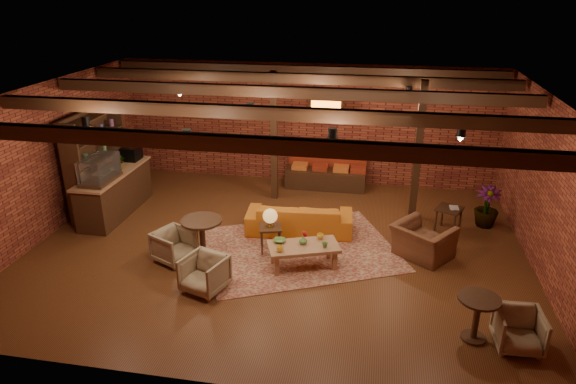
% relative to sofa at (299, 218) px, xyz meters
% --- Properties ---
extents(floor, '(10.00, 10.00, 0.00)m').
position_rel_sofa_xyz_m(floor, '(-0.33, -0.80, -0.34)').
color(floor, '#3F250F').
rests_on(floor, ground).
extents(ceiling, '(10.00, 8.00, 0.02)m').
position_rel_sofa_xyz_m(ceiling, '(-0.33, -0.80, 2.86)').
color(ceiling, black).
rests_on(ceiling, wall_back).
extents(wall_back, '(10.00, 0.02, 3.20)m').
position_rel_sofa_xyz_m(wall_back, '(-0.33, 3.20, 1.26)').
color(wall_back, maroon).
rests_on(wall_back, ground).
extents(wall_front, '(10.00, 0.02, 3.20)m').
position_rel_sofa_xyz_m(wall_front, '(-0.33, -4.80, 1.26)').
color(wall_front, maroon).
rests_on(wall_front, ground).
extents(wall_left, '(0.02, 8.00, 3.20)m').
position_rel_sofa_xyz_m(wall_left, '(-5.33, -0.80, 1.26)').
color(wall_left, maroon).
rests_on(wall_left, ground).
extents(wall_right, '(0.02, 8.00, 3.20)m').
position_rel_sofa_xyz_m(wall_right, '(4.67, -0.80, 1.26)').
color(wall_right, maroon).
rests_on(wall_right, ground).
extents(ceiling_beams, '(9.80, 6.40, 0.22)m').
position_rel_sofa_xyz_m(ceiling_beams, '(-0.33, -0.80, 2.74)').
color(ceiling_beams, '#331C11').
rests_on(ceiling_beams, ceiling).
extents(ceiling_pipe, '(9.60, 0.12, 0.12)m').
position_rel_sofa_xyz_m(ceiling_pipe, '(-0.33, 0.80, 2.51)').
color(ceiling_pipe, black).
rests_on(ceiling_pipe, ceiling).
extents(post_left, '(0.16, 0.16, 3.20)m').
position_rel_sofa_xyz_m(post_left, '(-0.93, 1.80, 1.26)').
color(post_left, '#331C11').
rests_on(post_left, ground).
extents(post_right, '(0.16, 0.16, 3.20)m').
position_rel_sofa_xyz_m(post_right, '(2.47, 1.20, 1.26)').
color(post_right, '#331C11').
rests_on(post_right, ground).
extents(service_counter, '(0.80, 2.50, 1.60)m').
position_rel_sofa_xyz_m(service_counter, '(-4.43, 0.20, 0.46)').
color(service_counter, '#331C11').
rests_on(service_counter, ground).
extents(plant_counter, '(0.35, 0.39, 0.30)m').
position_rel_sofa_xyz_m(plant_counter, '(-4.33, 0.40, 0.88)').
color(plant_counter, '#337F33').
rests_on(plant_counter, service_counter).
extents(shelving_hutch, '(0.52, 2.00, 2.40)m').
position_rel_sofa_xyz_m(shelving_hutch, '(-4.83, 0.30, 0.86)').
color(shelving_hutch, '#331C11').
rests_on(shelving_hutch, ground).
extents(banquette, '(2.10, 0.70, 1.00)m').
position_rel_sofa_xyz_m(banquette, '(0.27, 2.75, 0.16)').
color(banquette, maroon).
rests_on(banquette, ground).
extents(service_sign, '(0.86, 0.06, 0.30)m').
position_rel_sofa_xyz_m(service_sign, '(0.27, 2.30, 2.01)').
color(service_sign, orange).
rests_on(service_sign, ceiling).
extents(ceiling_spotlights, '(6.40, 4.40, 0.28)m').
position_rel_sofa_xyz_m(ceiling_spotlights, '(-0.33, -0.80, 2.52)').
color(ceiling_spotlights, black).
rests_on(ceiling_spotlights, ceiling).
extents(rug, '(4.65, 4.22, 0.01)m').
position_rel_sofa_xyz_m(rug, '(0.13, -0.80, -0.33)').
color(rug, maroon).
rests_on(rug, floor).
extents(sofa, '(2.37, 1.09, 0.67)m').
position_rel_sofa_xyz_m(sofa, '(0.00, 0.00, 0.00)').
color(sofa, '#BB651A').
rests_on(sofa, floor).
extents(coffee_table, '(1.49, 1.09, 0.71)m').
position_rel_sofa_xyz_m(coffee_table, '(0.30, -1.47, 0.07)').
color(coffee_table, '#946D45').
rests_on(coffee_table, floor).
extents(side_table_lamp, '(0.55, 0.55, 0.93)m').
position_rel_sofa_xyz_m(side_table_lamp, '(-0.44, -0.97, 0.37)').
color(side_table_lamp, '#331C11').
rests_on(side_table_lamp, floor).
extents(round_table_left, '(0.81, 0.81, 0.84)m').
position_rel_sofa_xyz_m(round_table_left, '(-1.69, -1.50, 0.23)').
color(round_table_left, '#331C11').
rests_on(round_table_left, floor).
extents(armchair_a, '(0.87, 0.89, 0.70)m').
position_rel_sofa_xyz_m(armchair_a, '(-2.22, -1.69, 0.02)').
color(armchair_a, '#BCB191').
rests_on(armchair_a, floor).
extents(armchair_b, '(0.87, 0.84, 0.72)m').
position_rel_sofa_xyz_m(armchair_b, '(-1.29, -2.59, 0.02)').
color(armchair_b, '#BCB191').
rests_on(armchair_b, floor).
extents(armchair_right, '(1.25, 1.18, 0.92)m').
position_rel_sofa_xyz_m(armchair_right, '(2.59, -0.66, 0.12)').
color(armchair_right, brown).
rests_on(armchair_right, floor).
extents(side_table_book, '(0.68, 0.68, 0.59)m').
position_rel_sofa_xyz_m(side_table_book, '(3.21, 0.59, 0.19)').
color(side_table_book, '#331C11').
rests_on(side_table_book, floor).
extents(round_table_right, '(0.63, 0.63, 0.74)m').
position_rel_sofa_xyz_m(round_table_right, '(3.23, -3.16, 0.16)').
color(round_table_right, '#331C11').
rests_on(round_table_right, floor).
extents(armchair_far, '(0.68, 0.64, 0.68)m').
position_rel_sofa_xyz_m(armchair_far, '(3.84, -3.25, 0.00)').
color(armchair_far, '#BCB191').
rests_on(armchair_far, floor).
extents(plant_tall, '(1.86, 1.86, 2.80)m').
position_rel_sofa_xyz_m(plant_tall, '(4.07, 1.04, 1.06)').
color(plant_tall, '#4C7F4C').
rests_on(plant_tall, floor).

